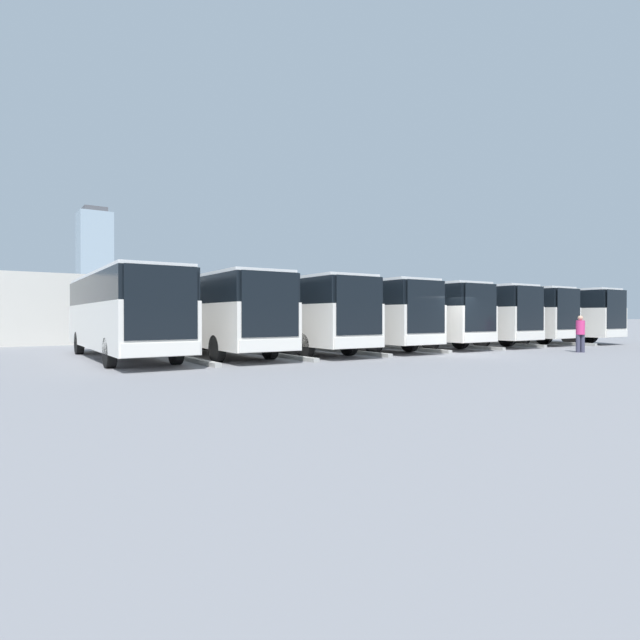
# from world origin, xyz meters

# --- Properties ---
(ground_plane) EXTENTS (600.00, 600.00, 0.00)m
(ground_plane) POSITION_xyz_m (0.00, 0.00, 0.00)
(ground_plane) COLOR gray
(bus_0) EXTENTS (2.69, 11.23, 3.27)m
(bus_0) POSITION_xyz_m (-12.65, -5.10, 1.82)
(bus_0) COLOR silver
(bus_0) RESTS_ON ground_plane
(curb_divider_0) EXTENTS (0.42, 7.30, 0.15)m
(curb_divider_0) POSITION_xyz_m (-10.84, -3.45, 0.07)
(curb_divider_0) COLOR #9E9E99
(curb_divider_0) RESTS_ON ground_plane
(bus_1) EXTENTS (2.69, 11.23, 3.27)m
(bus_1) POSITION_xyz_m (-9.03, -5.87, 1.82)
(bus_1) COLOR silver
(bus_1) RESTS_ON ground_plane
(curb_divider_1) EXTENTS (0.42, 7.30, 0.15)m
(curb_divider_1) POSITION_xyz_m (-7.23, -4.22, 0.07)
(curb_divider_1) COLOR #9E9E99
(curb_divider_1) RESTS_ON ground_plane
(bus_2) EXTENTS (2.69, 11.23, 3.27)m
(bus_2) POSITION_xyz_m (-5.42, -5.80, 1.82)
(bus_2) COLOR silver
(bus_2) RESTS_ON ground_plane
(curb_divider_2) EXTENTS (0.42, 7.30, 0.15)m
(curb_divider_2) POSITION_xyz_m (-3.61, -4.15, 0.07)
(curb_divider_2) COLOR #9E9E99
(curb_divider_2) RESTS_ON ground_plane
(bus_3) EXTENTS (2.69, 11.23, 3.27)m
(bus_3) POSITION_xyz_m (-1.81, -5.96, 1.82)
(bus_3) COLOR silver
(bus_3) RESTS_ON ground_plane
(curb_divider_3) EXTENTS (0.42, 7.30, 0.15)m
(curb_divider_3) POSITION_xyz_m (0.00, -4.31, 0.07)
(curb_divider_3) COLOR #9E9E99
(curb_divider_3) RESTS_ON ground_plane
(bus_4) EXTENTS (2.69, 11.23, 3.27)m
(bus_4) POSITION_xyz_m (1.81, -5.89, 1.82)
(bus_4) COLOR silver
(bus_4) RESTS_ON ground_plane
(curb_divider_4) EXTENTS (0.42, 7.30, 0.15)m
(curb_divider_4) POSITION_xyz_m (3.61, -4.24, 0.07)
(curb_divider_4) COLOR #9E9E99
(curb_divider_4) RESTS_ON ground_plane
(bus_5) EXTENTS (2.69, 11.23, 3.27)m
(bus_5) POSITION_xyz_m (5.42, -5.79, 1.82)
(bus_5) COLOR silver
(bus_5) RESTS_ON ground_plane
(curb_divider_5) EXTENTS (0.42, 7.30, 0.15)m
(curb_divider_5) POSITION_xyz_m (7.23, -4.14, 0.07)
(curb_divider_5) COLOR #9E9E99
(curb_divider_5) RESTS_ON ground_plane
(bus_6) EXTENTS (2.69, 11.23, 3.27)m
(bus_6) POSITION_xyz_m (9.04, -6.03, 1.82)
(bus_6) COLOR silver
(bus_6) RESTS_ON ground_plane
(curb_divider_6) EXTENTS (0.42, 7.30, 0.15)m
(curb_divider_6) POSITION_xyz_m (10.84, -4.38, 0.07)
(curb_divider_6) COLOR #9E9E99
(curb_divider_6) RESTS_ON ground_plane
(bus_7) EXTENTS (2.69, 11.23, 3.27)m
(bus_7) POSITION_xyz_m (12.65, -6.06, 1.82)
(bus_7) COLOR silver
(bus_7) RESTS_ON ground_plane
(pedestrian) EXTENTS (0.52, 0.52, 1.68)m
(pedestrian) POSITION_xyz_m (-5.39, 2.17, 0.90)
(pedestrian) COLOR #38384C
(pedestrian) RESTS_ON ground_plane
(station_building) EXTENTS (35.74, 13.32, 4.09)m
(station_building) POSITION_xyz_m (0.00, -22.48, 2.07)
(station_building) COLOR beige
(station_building) RESTS_ON ground_plane
(office_tower) EXTENTS (14.24, 14.24, 52.48)m
(office_tower) POSITION_xyz_m (-27.92, -238.05, 25.64)
(office_tower) COLOR #93A8B7
(office_tower) RESTS_ON ground_plane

